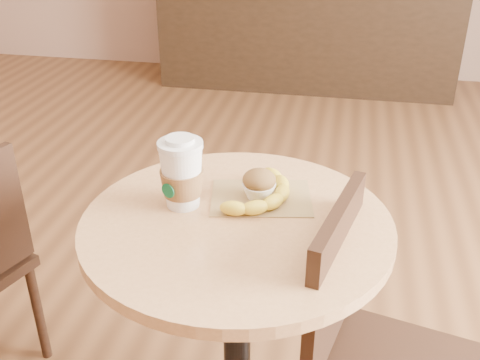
% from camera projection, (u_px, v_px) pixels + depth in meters
% --- Properties ---
extents(cafe_table, '(0.71, 0.71, 0.75)m').
position_uv_depth(cafe_table, '(237.00, 293.00, 1.37)').
color(cafe_table, black).
rests_on(cafe_table, ground).
extents(chair_right, '(0.44, 0.44, 0.84)m').
position_uv_depth(chair_right, '(372.00, 357.00, 1.29)').
color(chair_right, black).
rests_on(chair_right, ground).
extents(service_counter, '(2.30, 0.65, 1.04)m').
position_uv_depth(service_counter, '(308.00, 17.00, 4.25)').
color(service_counter, black).
rests_on(service_counter, ground).
extents(kraft_bag, '(0.27, 0.22, 0.00)m').
position_uv_depth(kraft_bag, '(261.00, 198.00, 1.36)').
color(kraft_bag, olive).
rests_on(kraft_bag, cafe_table).
extents(coffee_cup, '(0.10, 0.11, 0.17)m').
position_uv_depth(coffee_cup, '(182.00, 176.00, 1.30)').
color(coffee_cup, white).
rests_on(coffee_cup, cafe_table).
extents(muffin, '(0.08, 0.08, 0.07)m').
position_uv_depth(muffin, '(259.00, 184.00, 1.34)').
color(muffin, white).
rests_on(muffin, kraft_bag).
extents(banana, '(0.25, 0.29, 0.03)m').
position_uv_depth(banana, '(261.00, 192.00, 1.35)').
color(banana, gold).
rests_on(banana, kraft_bag).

